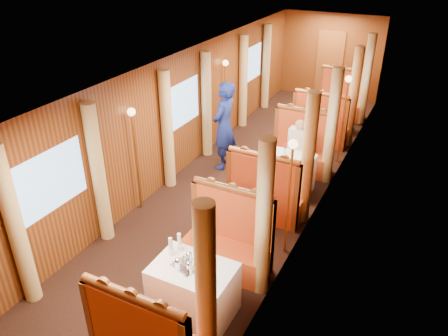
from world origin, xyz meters
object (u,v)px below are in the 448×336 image
Objects in this scene: teapot_right at (189,268)px; steward at (224,126)px; banquette_far_aft at (340,101)px; banquette_mid_aft at (301,151)px; banquette_near_aft at (228,244)px; banquette_far_fwd at (320,127)px; teapot_left at (178,265)px; rose_vase_mid at (285,147)px; tea_tray at (186,266)px; table_near at (194,290)px; banquette_mid_fwd at (265,197)px; teapot_back at (189,258)px; table_mid at (284,174)px; fruit_plate at (209,278)px; rose_vase_far at (334,95)px; passenger at (298,142)px; table_far at (330,115)px.

teapot_right is 0.08× the size of steward.
banquette_mid_aft is at bearing -90.00° from banquette_far_aft.
banquette_near_aft is 4.97m from banquette_far_fwd.
rose_vase_mid is (0.11, 3.63, 0.11)m from teapot_left.
banquette_far_fwd is 8.91× the size of teapot_right.
banquette_mid_aft is 3.94× the size of tea_tray.
table_near is 0.78× the size of banquette_mid_fwd.
banquette_far_fwd is (0.00, 5.99, 0.05)m from table_near.
teapot_back is (-0.09, -2.42, 0.39)m from banquette_mid_fwd.
teapot_back is (-0.09, -4.44, 0.39)m from banquette_mid_aft.
banquette_near_aft is at bearing -90.00° from table_mid.
table_near is at bearing 112.91° from teapot_right.
banquette_far_fwd is 0.71× the size of steward.
banquette_far_fwd reaches higher than fruit_plate.
banquette_far_aft reaches higher than rose_vase_far.
tea_tray is at bearing -90.85° from banquette_far_fwd.
rose_vase_far is (0.03, 0.98, 0.50)m from banquette_far_fwd.
rose_vase_mid is at bearing 74.38° from teapot_left.
table_near is 0.78× the size of banquette_near_aft.
banquette_far_aft is 3.94× the size of tea_tray.
teapot_left is at bearing -145.05° from table_near.
fruit_plate is at bearing -20.80° from teapot_back.
fruit_plate is 7.06m from rose_vase_far.
table_mid is 2.92× the size of rose_vase_far.
teapot_left is 7.07m from rose_vase_far.
tea_tray is 0.45× the size of passenger.
banquette_mid_fwd is 1.00× the size of banquette_far_aft.
table_near is 1.02m from banquette_near_aft.
banquette_mid_aft is 1.71m from steward.
passenger is at bearing 90.00° from banquette_near_aft.
banquette_far_aft is 3.77m from passenger.
fruit_plate reaches higher than table_mid.
teapot_left is 0.15m from teapot_right.
rose_vase_mid is at bearing -90.78° from banquette_far_fwd.
teapot_right is (-0.00, -7.08, 0.44)m from table_far.
banquette_mid_fwd is (0.00, 1.47, 0.00)m from banquette_near_aft.
banquette_mid_fwd is 1.00× the size of banquette_far_fwd.
table_far is 6.98× the size of teapot_right.
banquette_mid_fwd is at bearing -88.14° from rose_vase_mid.
rose_vase_mid reaches higher than table_mid.
banquette_far_aft reaches higher than table_far.
fruit_plate is at bearing -87.64° from table_far.
passenger is at bearing 87.38° from rose_vase_mid.
rose_vase_mid is at bearing 89.10° from tea_tray.
rose_vase_mid is 3.44m from rose_vase_far.
fruit_plate is at bearing -84.86° from rose_vase_mid.
steward reaches higher than fruit_plate.
rose_vase_far is at bearing 88.37° from banquette_far_fwd.
table_far is 1.02m from banquette_far_aft.
rose_vase_mid is at bearing 95.14° from fruit_plate.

